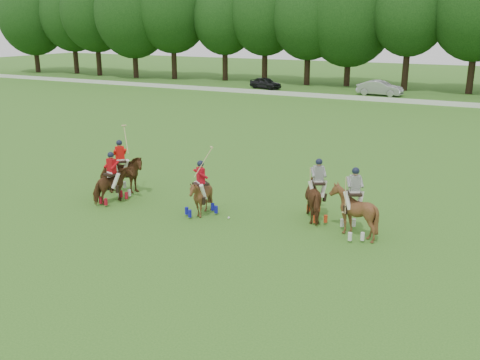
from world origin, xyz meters
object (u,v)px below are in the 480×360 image
at_px(car_mid, 380,88).
at_px(polo_red_a, 113,185).
at_px(polo_red_c, 201,196).
at_px(car_left, 265,83).
at_px(polo_stripe_b, 353,211).
at_px(polo_ball, 229,218).
at_px(polo_red_b, 121,175).
at_px(polo_stripe_a, 317,197).

bearing_deg(car_mid, polo_red_a, -179.36).
height_order(polo_red_a, polo_red_c, polo_red_c).
relative_size(car_left, polo_red_c, 1.39).
xyz_separation_m(car_mid, polo_stripe_b, (7.85, -38.43, 0.16)).
distance_m(polo_stripe_b, polo_ball, 4.76).
bearing_deg(polo_red_a, car_left, 105.50).
bearing_deg(polo_red_c, polo_ball, 7.53).
xyz_separation_m(polo_red_c, polo_ball, (1.13, 0.15, -0.74)).
bearing_deg(car_left, polo_stripe_b, -135.62).
height_order(polo_red_c, polo_stripe_b, polo_red_c).
bearing_deg(polo_stripe_b, polo_ball, -173.44).
distance_m(car_mid, polo_red_b, 38.42).
distance_m(car_left, polo_red_c, 41.89).
distance_m(polo_red_b, polo_red_c, 4.58).
distance_m(car_left, polo_red_a, 40.95).
bearing_deg(polo_red_a, polo_red_b, 112.33).
relative_size(polo_stripe_a, polo_stripe_b, 0.96).
height_order(car_left, polo_ball, car_left).
height_order(polo_red_b, polo_stripe_b, polo_red_b).
relative_size(polo_red_c, polo_ball, 30.54).
xyz_separation_m(car_left, polo_red_c, (15.00, -39.11, 0.13)).
bearing_deg(polo_red_b, polo_ball, -6.32).
height_order(car_left, polo_red_b, polo_red_b).
bearing_deg(polo_ball, polo_stripe_a, 27.33).
bearing_deg(polo_red_a, polo_ball, 5.52).
xyz_separation_m(polo_red_b, polo_ball, (5.64, -0.62, -0.83)).
bearing_deg(car_left, polo_stripe_a, -136.95).
distance_m(polo_red_a, polo_red_c, 4.07).
distance_m(polo_red_b, polo_stripe_b, 10.29).
bearing_deg(polo_red_c, car_left, 110.98).
relative_size(car_mid, polo_stripe_a, 1.94).
bearing_deg(car_mid, polo_stripe_b, -164.94).
height_order(polo_red_b, polo_stripe_a, polo_red_b).
bearing_deg(polo_stripe_a, polo_red_a, -165.92).
bearing_deg(car_left, polo_red_a, -148.51).
height_order(polo_red_a, polo_stripe_b, polo_stripe_b).
xyz_separation_m(car_left, polo_red_b, (10.48, -38.34, 0.23)).
height_order(car_left, polo_red_c, polo_red_c).
bearing_deg(polo_ball, car_mid, 94.69).
height_order(car_mid, polo_stripe_a, polo_stripe_a).
distance_m(polo_red_c, polo_stripe_b, 5.82).
distance_m(polo_red_a, polo_ball, 5.25).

